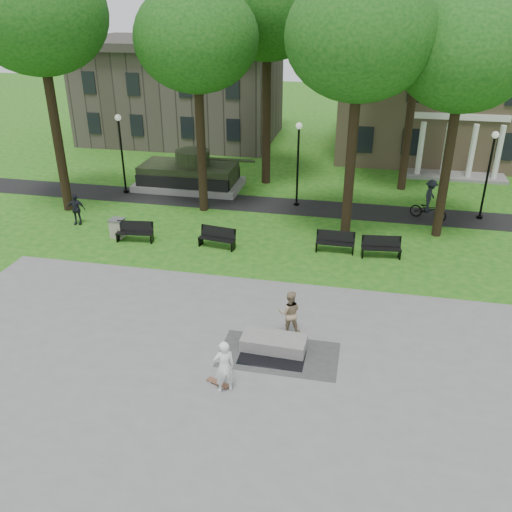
% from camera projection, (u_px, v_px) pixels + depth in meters
% --- Properties ---
extents(ground, '(120.00, 120.00, 0.00)m').
position_uv_depth(ground, '(238.00, 317.00, 20.45)').
color(ground, '#1A5A15').
rests_on(ground, ground).
extents(plaza, '(22.00, 16.00, 0.02)m').
position_uv_depth(plaza, '(198.00, 405.00, 16.05)').
color(plaza, gray).
rests_on(plaza, ground).
extents(footpath, '(44.00, 2.60, 0.01)m').
position_uv_depth(footpath, '(287.00, 206.00, 31.01)').
color(footpath, black).
rests_on(footpath, ground).
extents(building_right, '(17.00, 12.00, 8.60)m').
position_uv_depth(building_right, '(453.00, 94.00, 39.58)').
color(building_right, '#9E8460').
rests_on(building_right, ground).
extents(building_left, '(15.00, 10.00, 7.20)m').
position_uv_depth(building_left, '(182.00, 93.00, 44.22)').
color(building_left, '#4C443D').
rests_on(building_left, ground).
extents(tree_0, '(6.80, 6.80, 12.97)m').
position_uv_depth(tree_0, '(38.00, 15.00, 26.19)').
color(tree_0, black).
rests_on(tree_0, ground).
extents(tree_1, '(6.20, 6.20, 11.63)m').
position_uv_depth(tree_1, '(196.00, 39.00, 26.60)').
color(tree_1, black).
rests_on(tree_1, ground).
extents(tree_2, '(6.60, 6.60, 12.16)m').
position_uv_depth(tree_2, '(360.00, 37.00, 23.20)').
color(tree_2, black).
rests_on(tree_2, ground).
extents(tree_3, '(6.00, 6.00, 11.19)m').
position_uv_depth(tree_3, '(465.00, 54.00, 23.57)').
color(tree_3, black).
rests_on(tree_3, ground).
extents(tree_4, '(7.20, 7.20, 13.50)m').
position_uv_depth(tree_4, '(267.00, 5.00, 30.35)').
color(tree_4, black).
rests_on(tree_4, ground).
extents(tree_5, '(6.40, 6.40, 12.44)m').
position_uv_depth(tree_5, '(422.00, 20.00, 29.54)').
color(tree_5, black).
rests_on(tree_5, ground).
extents(lamp_left, '(0.36, 0.36, 4.73)m').
position_uv_depth(lamp_left, '(121.00, 148.00, 31.89)').
color(lamp_left, black).
rests_on(lamp_left, ground).
extents(lamp_mid, '(0.36, 0.36, 4.73)m').
position_uv_depth(lamp_mid, '(298.00, 158.00, 29.96)').
color(lamp_mid, black).
rests_on(lamp_mid, ground).
extents(lamp_right, '(0.36, 0.36, 4.73)m').
position_uv_depth(lamp_right, '(489.00, 169.00, 28.12)').
color(lamp_right, black).
rests_on(lamp_right, ground).
extents(tank_monument, '(7.45, 3.40, 2.40)m').
position_uv_depth(tank_monument, '(189.00, 175.00, 33.58)').
color(tank_monument, gray).
rests_on(tank_monument, ground).
extents(puddle, '(2.20, 1.20, 0.00)m').
position_uv_depth(puddle, '(272.00, 357.00, 18.13)').
color(puddle, black).
rests_on(puddle, plaza).
extents(concrete_block, '(2.24, 1.09, 0.45)m').
position_uv_depth(concrete_block, '(274.00, 343.00, 18.50)').
color(concrete_block, gray).
rests_on(concrete_block, plaza).
extents(skateboard, '(0.80, 0.48, 0.07)m').
position_uv_depth(skateboard, '(218.00, 383.00, 16.87)').
color(skateboard, brown).
rests_on(skateboard, plaza).
extents(skateboarder, '(0.78, 0.68, 1.80)m').
position_uv_depth(skateboarder, '(224.00, 367.00, 16.23)').
color(skateboarder, white).
rests_on(skateboarder, plaza).
extents(friend_watching, '(0.91, 0.77, 1.66)m').
position_uv_depth(friend_watching, '(290.00, 313.00, 19.10)').
color(friend_watching, '#9D8565').
rests_on(friend_watching, plaza).
extents(pedestrian_walker, '(1.03, 0.58, 1.66)m').
position_uv_depth(pedestrian_walker, '(76.00, 209.00, 28.28)').
color(pedestrian_walker, black).
rests_on(pedestrian_walker, ground).
extents(cyclist, '(2.10, 1.37, 2.19)m').
position_uv_depth(cyclist, '(429.00, 203.00, 28.89)').
color(cyclist, black).
rests_on(cyclist, ground).
extents(park_bench_0, '(1.84, 0.72, 1.00)m').
position_uv_depth(park_bench_0, '(135.00, 231.00, 26.46)').
color(park_bench_0, black).
rests_on(park_bench_0, ground).
extents(park_bench_1, '(1.85, 0.80, 1.00)m').
position_uv_depth(park_bench_1, '(217.00, 237.00, 25.83)').
color(park_bench_1, black).
rests_on(park_bench_1, ground).
extents(park_bench_2, '(1.80, 0.53, 1.00)m').
position_uv_depth(park_bench_2, '(335.00, 241.00, 25.38)').
color(park_bench_2, black).
rests_on(park_bench_2, ground).
extents(park_bench_3, '(1.84, 0.74, 1.00)m').
position_uv_depth(park_bench_3, '(381.00, 246.00, 24.86)').
color(park_bench_3, black).
rests_on(park_bench_3, ground).
extents(trash_bin, '(0.70, 0.70, 0.96)m').
position_uv_depth(trash_bin, '(117.00, 228.00, 26.91)').
color(trash_bin, '#A59888').
rests_on(trash_bin, ground).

